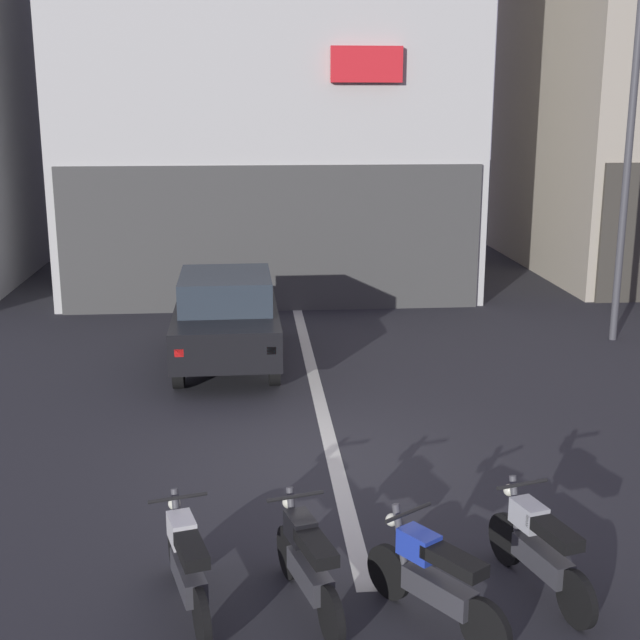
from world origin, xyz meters
TOP-DOWN VIEW (x-y plane):
  - ground_plane at (0.00, 0.00)m, footprint 120.00×120.00m
  - lane_centre_line at (0.00, 6.00)m, footprint 0.20×18.00m
  - building_mid_block at (-0.53, 12.91)m, footprint 9.59×8.96m
  - car_black_crossing_near at (-1.47, 4.51)m, footprint 1.82×4.12m
  - street_lamp at (6.02, 5.51)m, footprint 0.36×0.36m
  - motorcycle_white_row_leftmost at (-1.66, -3.14)m, footprint 0.61×1.63m
  - motorcycle_black_row_left_mid at (-0.58, -3.20)m, footprint 0.62×1.63m
  - motorcycle_blue_row_centre at (0.51, -3.56)m, footprint 1.01×1.41m
  - motorcycle_silver_row_right_mid at (1.60, -3.12)m, footprint 0.62×1.63m

SIDE VIEW (x-z plane):
  - ground_plane at x=0.00m, z-range 0.00..0.00m
  - lane_centre_line at x=0.00m, z-range 0.00..0.01m
  - motorcycle_white_row_leftmost at x=-1.66m, z-range -0.03..0.95m
  - motorcycle_black_row_left_mid at x=-0.58m, z-range -0.03..0.95m
  - motorcycle_blue_row_centre at x=0.51m, z-range -0.03..0.95m
  - motorcycle_silver_row_right_mid at x=1.60m, z-range -0.03..0.95m
  - car_black_crossing_near at x=-1.47m, z-range 0.07..1.71m
  - street_lamp at x=6.02m, z-range 0.75..7.86m
  - building_mid_block at x=-0.53m, z-range -0.01..12.46m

